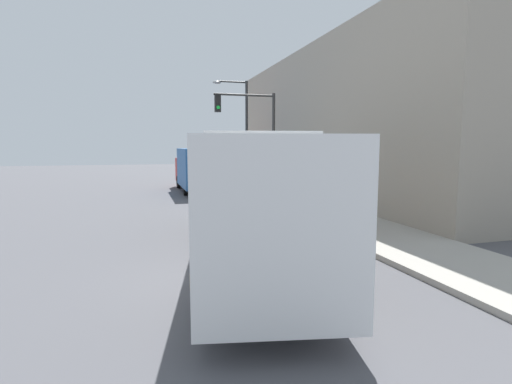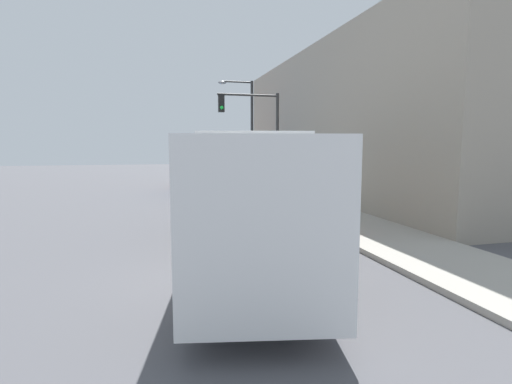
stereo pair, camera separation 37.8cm
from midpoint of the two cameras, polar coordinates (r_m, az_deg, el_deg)
ground_plane at (r=9.64m, az=-6.78°, el=-12.12°), size 120.00×120.00×0.00m
sidewalk at (r=30.14m, az=-1.61°, el=0.88°), size 3.23×70.00×0.16m
building_facade at (r=25.66m, az=12.30°, el=9.40°), size 6.00×25.05×8.80m
city_bus at (r=10.92m, az=-1.62°, el=0.65°), size 4.69×11.66×3.38m
delivery_truck at (r=27.17m, az=-8.66°, el=3.39°), size 2.47×7.77×2.91m
fire_hydrant at (r=13.83m, az=12.45°, el=-4.25°), size 0.25×0.34×0.73m
traffic_light_pole at (r=21.15m, az=-0.79°, el=9.17°), size 3.28×0.35×5.68m
parking_meter at (r=20.70m, az=2.32°, el=0.93°), size 0.14×0.14×1.30m
street_lamp at (r=27.11m, az=-2.36°, el=9.43°), size 2.37×0.28×7.21m
pedestrian_near_corner at (r=22.70m, az=2.88°, el=1.57°), size 0.34×0.34×1.83m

